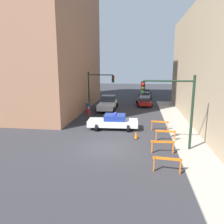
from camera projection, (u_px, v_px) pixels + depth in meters
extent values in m
plane|color=#2D2D33|center=(107.00, 148.00, 16.00)|extent=(120.00, 120.00, 0.00)
cube|color=#9E998E|center=(195.00, 152.00, 15.19)|extent=(2.40, 44.00, 0.12)
cube|color=#93664C|center=(32.00, 14.00, 28.55)|extent=(14.00, 20.00, 25.06)
cylinder|color=black|center=(192.00, 113.00, 15.02)|extent=(0.18, 0.18, 5.20)
cylinder|color=black|center=(168.00, 81.00, 14.79)|extent=(3.40, 0.12, 0.12)
cube|color=black|center=(143.00, 88.00, 15.11)|extent=(0.30, 0.22, 0.90)
sphere|color=red|center=(143.00, 84.00, 14.92)|extent=(0.18, 0.18, 0.18)
sphere|color=#4C3D0C|center=(143.00, 88.00, 14.97)|extent=(0.18, 0.18, 0.18)
sphere|color=#0C4219|center=(143.00, 92.00, 15.03)|extent=(0.18, 0.18, 0.18)
cylinder|color=black|center=(89.00, 92.00, 28.52)|extent=(0.18, 0.18, 5.20)
cylinder|color=black|center=(101.00, 75.00, 27.86)|extent=(3.20, 0.12, 0.12)
cube|color=black|center=(113.00, 79.00, 27.76)|extent=(0.30, 0.22, 0.90)
sphere|color=red|center=(113.00, 77.00, 27.56)|extent=(0.18, 0.18, 0.18)
sphere|color=#4C3D0C|center=(113.00, 79.00, 27.62)|extent=(0.18, 0.18, 0.18)
sphere|color=#0C4219|center=(113.00, 81.00, 27.67)|extent=(0.18, 0.18, 0.18)
cube|color=white|center=(113.00, 123.00, 20.82)|extent=(4.79, 2.09, 0.55)
cube|color=navy|center=(115.00, 117.00, 20.69)|extent=(2.06, 1.73, 0.52)
cylinder|color=black|center=(96.00, 128.00, 20.16)|extent=(0.25, 0.67, 0.66)
cylinder|color=black|center=(99.00, 123.00, 21.82)|extent=(0.25, 0.67, 0.66)
cylinder|color=black|center=(128.00, 128.00, 19.93)|extent=(0.25, 0.67, 0.66)
cylinder|color=black|center=(128.00, 124.00, 21.59)|extent=(0.25, 0.67, 0.66)
cube|color=#2633BF|center=(115.00, 114.00, 20.63)|extent=(0.27, 1.39, 0.12)
cube|color=silver|center=(107.00, 105.00, 29.55)|extent=(2.04, 5.41, 0.70)
cube|color=#2D333D|center=(109.00, 98.00, 30.45)|extent=(1.85, 1.74, 0.80)
cylinder|color=black|center=(103.00, 105.00, 31.36)|extent=(0.80, 0.27, 0.80)
cylinder|color=black|center=(116.00, 105.00, 31.14)|extent=(0.80, 0.27, 0.80)
cylinder|color=black|center=(99.00, 110.00, 28.11)|extent=(0.80, 0.27, 0.80)
cylinder|color=black|center=(113.00, 110.00, 27.89)|extent=(0.80, 0.27, 0.80)
cube|color=maroon|center=(144.00, 102.00, 32.97)|extent=(2.14, 4.43, 0.52)
cube|color=#232833|center=(144.00, 99.00, 32.70)|extent=(1.73, 1.93, 0.48)
cylinder|color=black|center=(138.00, 102.00, 34.37)|extent=(0.64, 0.27, 0.62)
cylinder|color=black|center=(148.00, 102.00, 34.29)|extent=(0.64, 0.27, 0.62)
cylinder|color=black|center=(139.00, 105.00, 31.77)|extent=(0.64, 0.27, 0.62)
cylinder|color=black|center=(150.00, 105.00, 31.68)|extent=(0.64, 0.27, 0.62)
cube|color=silver|center=(145.00, 96.00, 39.57)|extent=(1.93, 4.35, 0.52)
cube|color=#232833|center=(145.00, 93.00, 39.30)|extent=(1.64, 1.85, 0.48)
cylinder|color=black|center=(141.00, 96.00, 41.04)|extent=(0.63, 0.24, 0.62)
cylinder|color=black|center=(150.00, 97.00, 40.78)|extent=(0.63, 0.24, 0.62)
cylinder|color=black|center=(140.00, 98.00, 38.47)|extent=(0.63, 0.24, 0.62)
cylinder|color=black|center=(150.00, 99.00, 38.20)|extent=(0.63, 0.24, 0.62)
cube|color=black|center=(145.00, 93.00, 44.56)|extent=(2.10, 4.42, 0.52)
cube|color=#232833|center=(145.00, 90.00, 44.30)|extent=(1.71, 1.91, 0.48)
cylinder|color=black|center=(142.00, 93.00, 46.06)|extent=(0.63, 0.26, 0.62)
cylinder|color=black|center=(150.00, 93.00, 45.73)|extent=(0.63, 0.26, 0.62)
cylinder|color=black|center=(141.00, 95.00, 43.50)|extent=(0.63, 0.26, 0.62)
cylinder|color=black|center=(149.00, 95.00, 43.18)|extent=(0.63, 0.26, 0.62)
cylinder|color=#382D23|center=(89.00, 118.00, 23.51)|extent=(0.33, 0.33, 0.82)
cylinder|color=maroon|center=(89.00, 112.00, 23.36)|extent=(0.42, 0.42, 0.62)
sphere|color=tan|center=(89.00, 108.00, 23.27)|extent=(0.26, 0.26, 0.22)
cylinder|color=#382D23|center=(88.00, 112.00, 26.85)|extent=(0.35, 0.35, 0.82)
cylinder|color=navy|center=(88.00, 106.00, 26.70)|extent=(0.45, 0.45, 0.62)
sphere|color=tan|center=(88.00, 102.00, 26.62)|extent=(0.28, 0.28, 0.22)
cube|color=orange|center=(167.00, 159.00, 12.19)|extent=(1.60, 0.20, 0.14)
cube|color=orange|center=(154.00, 164.00, 12.43)|extent=(0.06, 0.16, 0.90)
cube|color=orange|center=(180.00, 166.00, 12.11)|extent=(0.06, 0.16, 0.90)
cube|color=orange|center=(163.00, 142.00, 14.92)|extent=(1.60, 0.15, 0.14)
cube|color=orange|center=(152.00, 147.00, 15.04)|extent=(0.06, 0.16, 0.90)
cube|color=orange|center=(173.00, 147.00, 14.95)|extent=(0.06, 0.16, 0.90)
cube|color=orange|center=(166.00, 131.00, 17.33)|extent=(1.60, 0.15, 0.14)
cube|color=orange|center=(156.00, 135.00, 17.54)|extent=(0.06, 0.16, 0.90)
cube|color=orange|center=(175.00, 136.00, 17.27)|extent=(0.06, 0.16, 0.90)
cube|color=orange|center=(160.00, 122.00, 20.30)|extent=(1.60, 0.18, 0.14)
cube|color=orange|center=(152.00, 125.00, 20.53)|extent=(0.06, 0.16, 0.90)
cube|color=orange|center=(168.00, 126.00, 20.23)|extent=(0.06, 0.16, 0.90)
cube|color=black|center=(136.00, 138.00, 18.10)|extent=(0.36, 0.36, 0.04)
cone|color=#F2600C|center=(136.00, 135.00, 18.03)|extent=(0.28, 0.28, 0.62)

